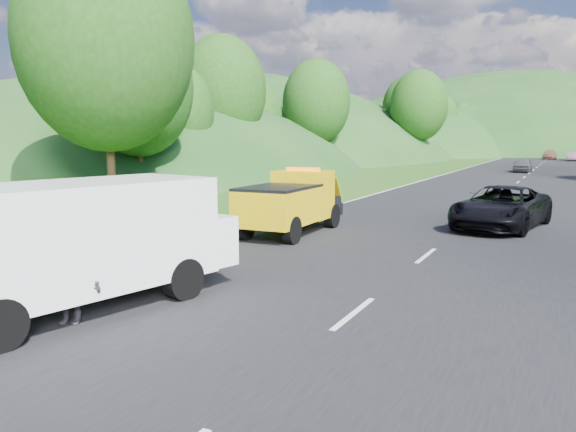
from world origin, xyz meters
The scene contains 14 objects.
ground centered at (0.00, 0.00, 0.00)m, with size 320.00×320.00×0.00m, color #38661E.
road_surface centered at (3.00, 40.00, 0.01)m, with size 14.00×200.00×0.02m, color black.
tree_line_left centered at (-19.00, 60.00, 0.00)m, with size 14.00×140.00×14.00m, color #295C1B, non-canonical shape.
hills_backdrop centered at (6.50, 134.70, 0.00)m, with size 201.00×288.60×44.00m, color #2D5B23, non-canonical shape.
tow_truck centered at (-2.19, 5.73, 1.13)m, with size 2.19×5.43×2.31m.
white_van centered at (-1.94, -4.23, 1.44)m, with size 4.52×7.63×2.54m.
woman centered at (-2.63, 0.59, 0.00)m, with size 0.59×0.43×1.61m, color silver.
child centered at (-2.68, 0.66, 0.00)m, with size 0.51×0.40×1.05m, color tan.
worker centered at (-1.43, -4.91, 0.00)m, with size 1.25×0.72×1.94m, color black.
suitcase centered at (-4.81, -0.06, 0.30)m, with size 0.37×0.21×0.60m, color #4D4F3B.
passing_suv centered at (4.33, 10.31, 0.00)m, with size 2.60×5.65×1.57m, color black.
dist_car_a centered at (2.25, 47.96, 0.00)m, with size 1.65×4.10×1.40m, color #4B4C50.
dist_car_b centered at (6.49, 79.74, 0.00)m, with size 1.36×3.91×1.29m, color #7D5367.
dist_car_c centered at (3.39, 84.82, 0.00)m, with size 2.04×5.03×1.46m, color #8A5845.
Camera 1 is at (6.60, -11.93, 3.40)m, focal length 35.00 mm.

